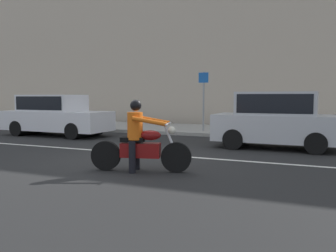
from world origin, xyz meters
The scene contains 8 objects.
ground_plane centered at (0.00, 0.00, 0.00)m, with size 80.00×80.00×0.00m, color black.
sidewalk_slab centered at (0.00, 8.00, 0.07)m, with size 40.00×4.40×0.14m, color #99968E.
building_facade centered at (0.00, 11.40, 5.65)m, with size 40.00×1.40×11.29m, color #B7A893.
lane_marking_stripe centered at (0.81, 0.90, 0.00)m, with size 18.00×0.14×0.01m, color silver.
motorcycle_with_rider_orange_stripe centered at (0.94, -1.26, 0.65)m, with size 2.21×0.87×1.59m.
parked_hatchback_silver centered at (3.25, 3.54, 0.93)m, with size 3.85×1.76×1.80m.
parked_sedan_white centered at (-5.73, 3.65, 0.88)m, with size 4.64×1.82×1.72m.
street_sign_post centered at (-0.24, 6.82, 1.70)m, with size 0.44×0.08×2.58m.
Camera 1 is at (4.66, -8.17, 1.67)m, focal length 38.24 mm.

